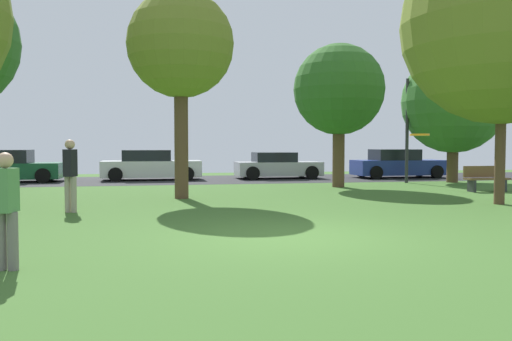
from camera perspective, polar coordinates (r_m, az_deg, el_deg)
ground_plane at (r=9.65m, az=3.61°, el=-7.09°), size 44.00×44.00×0.00m
road_strip at (r=25.36m, az=-5.71°, el=-0.97°), size 44.00×6.40×0.01m
oak_tree_center at (r=16.79m, az=-8.05°, el=13.05°), size 3.25×3.25×6.33m
birch_tree_lone at (r=16.58m, az=24.88°, el=14.02°), size 5.51×5.51×7.72m
maple_tree_near at (r=25.00m, az=20.35°, el=6.86°), size 4.47×4.47×5.76m
oak_tree_left at (r=21.17m, az=8.86°, el=8.47°), size 3.53×3.53×5.56m
person_bystander at (r=7.73m, az=-25.15°, el=-3.47°), size 0.30×0.36×1.55m
person_walking at (r=13.72m, az=-19.23°, el=-0.13°), size 0.32×0.38×1.78m
frisbee_disc at (r=7.86m, az=17.08°, el=3.68°), size 0.34×0.34×0.03m
parked_car_green at (r=25.95m, az=-24.76°, el=0.30°), size 4.22×2.11×1.43m
parked_car_white at (r=25.43m, az=-11.20°, el=0.46°), size 4.56×1.98×1.40m
parked_car_silver at (r=26.11m, az=2.28°, el=0.45°), size 4.12×2.06×1.28m
parked_car_blue at (r=27.65m, az=14.90°, el=0.61°), size 4.55×1.99×1.42m
park_bench at (r=20.52m, az=23.37°, el=-0.78°), size 1.60×0.45×0.90m
street_lamp_post at (r=24.03m, az=15.84°, el=4.09°), size 0.14×0.14×4.50m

